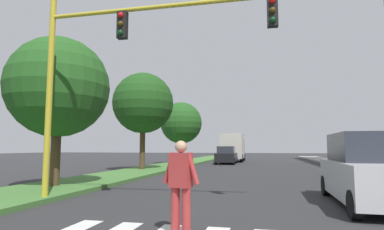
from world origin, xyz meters
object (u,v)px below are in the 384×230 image
tree_far (143,103)px  suv_crossing (370,171)px  tree_mid (58,87)px  tree_distant (181,123)px  sedan_midblock (226,156)px  pedestrian_performer (181,183)px  truck_box_delivery (233,147)px  traffic_light_gantry (119,52)px

tree_far → suv_crossing: tree_far is taller
tree_mid → tree_distant: bearing=89.6°
suv_crossing → sedan_midblock: size_ratio=1.03×
pedestrian_performer → truck_box_delivery: 31.07m
tree_far → tree_mid: bearing=-88.8°
suv_crossing → tree_far: bearing=135.1°
tree_far → pedestrian_performer: tree_far is taller
tree_far → suv_crossing: (10.71, -10.68, -3.64)m
traffic_light_gantry → truck_box_delivery: (0.76, 28.39, -2.68)m
tree_distant → suv_crossing: 22.68m
pedestrian_performer → sedan_midblock: (-1.97, 25.60, -0.15)m
tree_far → traffic_light_gantry: 12.59m
tree_mid → sedan_midblock: 21.15m
tree_far → tree_distant: 9.29m
tree_distant → sedan_midblock: bearing=22.8°
sedan_midblock → traffic_light_gantry: bearing=-91.4°
tree_distant → sedan_midblock: tree_distant is taller
tree_far → truck_box_delivery: size_ratio=1.05×
traffic_light_gantry → tree_distant: bearing=99.5°
tree_mid → tree_far: 9.52m
pedestrian_performer → truck_box_delivery: size_ratio=0.27×
tree_mid → truck_box_delivery: (4.44, 25.90, -2.26)m
truck_box_delivery → sedan_midblock: bearing=-92.1°
sedan_midblock → pedestrian_performer: bearing=-85.6°
tree_mid → suv_crossing: bearing=-6.4°
tree_distant → traffic_light_gantry: bearing=-80.5°
pedestrian_performer → traffic_light_gantry: bearing=133.9°
suv_crossing → tree_mid: bearing=173.6°
tree_mid → tree_distant: (0.13, 18.75, 0.03)m
tree_mid → tree_far: (-0.19, 9.49, 0.68)m
pedestrian_performer → suv_crossing: 5.83m
tree_far → suv_crossing: 15.56m
truck_box_delivery → pedestrian_performer: bearing=-86.7°
suv_crossing → truck_box_delivery: bearing=102.6°
traffic_light_gantry → sedan_midblock: size_ratio=1.73×
traffic_light_gantry → sedan_midblock: bearing=88.6°
tree_far → suv_crossing: bearing=-44.9°
tree_distant → truck_box_delivery: 8.66m
tree_mid → tree_distant: tree_distant is taller
pedestrian_performer → sedan_midblock: size_ratio=0.38×
suv_crossing → traffic_light_gantry: bearing=-169.2°
truck_box_delivery → traffic_light_gantry: bearing=-91.5°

